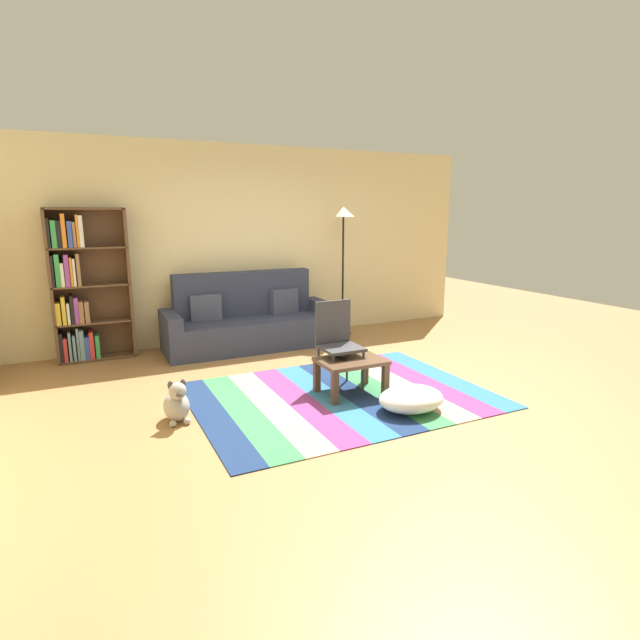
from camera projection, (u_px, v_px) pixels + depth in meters
The scene contains 11 objects.
ground_plane at pixel (340, 389), 5.19m from camera, with size 14.00×14.00×0.00m, color #9E7042.
back_wall at pixel (257, 244), 7.15m from camera, with size 6.80×0.10×2.70m, color beige.
rug at pixel (340, 395), 5.00m from camera, with size 2.85×2.13×0.01m.
couch at pixel (249, 322), 6.76m from camera, with size 2.26×0.80×1.00m.
bookshelf at pixel (82, 289), 6.04m from camera, with size 0.90×0.28×1.85m.
coffee_table at pixel (351, 366), 4.98m from camera, with size 0.64×0.48×0.35m.
pouf at pixel (411, 399), 4.58m from camera, with size 0.63×0.49×0.22m, color white.
dog at pixel (177, 404), 4.36m from camera, with size 0.22×0.35×0.40m.
standing_lamp at pixel (343, 229), 7.22m from camera, with size 0.32×0.32×1.87m.
tv_remote at pixel (341, 358), 4.97m from camera, with size 0.04×0.15×0.02m, color black.
folding_chair at pixel (337, 337), 5.15m from camera, with size 0.40×0.40×0.90m.
Camera 1 is at (-2.34, -4.34, 1.79)m, focal length 28.12 mm.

